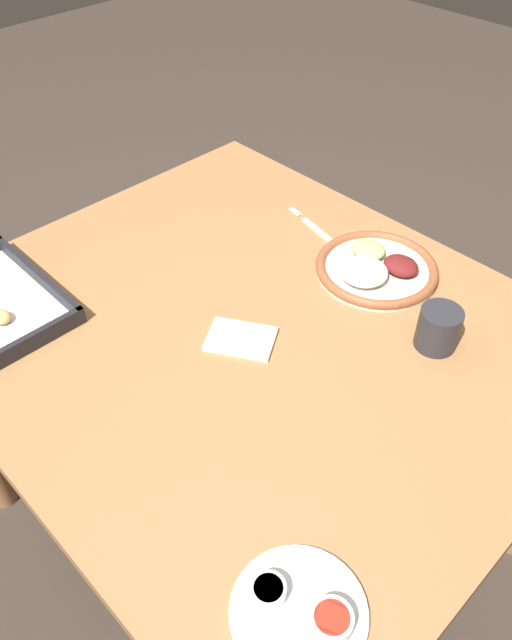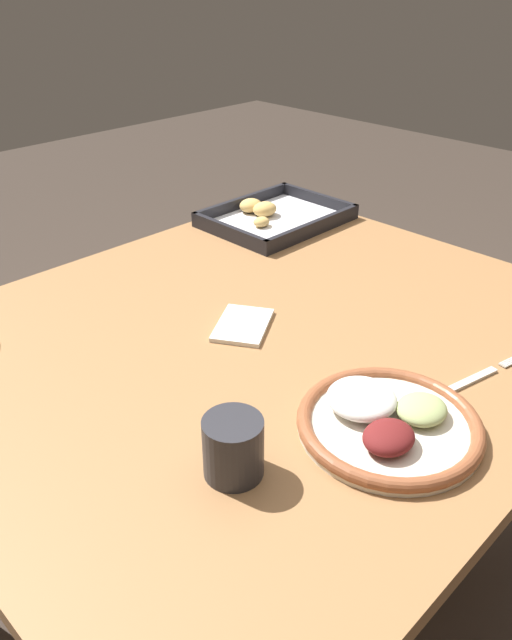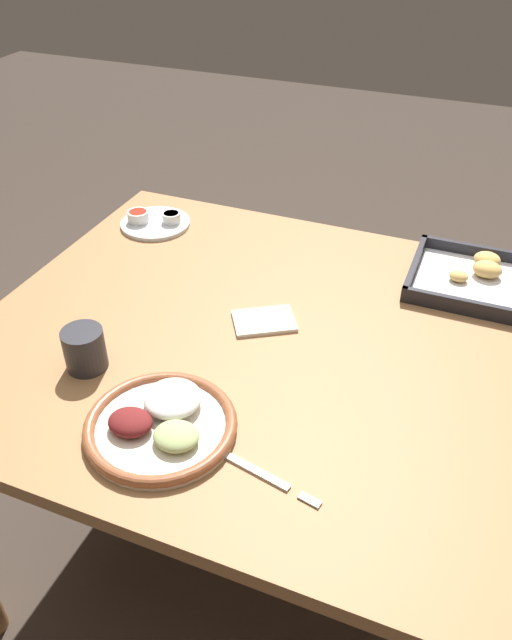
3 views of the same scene
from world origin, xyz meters
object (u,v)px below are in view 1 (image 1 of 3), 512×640
Objects in this scene: dinner_plate at (376,268)px; napkin at (241,339)px; drinking_cup at (438,328)px; saucer_plate at (301,611)px; fork at (320,232)px.

dinner_plate is 0.33m from napkin.
dinner_plate is 1.69× the size of napkin.
saucer_plate is at bearing 106.58° from drinking_cup.
drinking_cup is 0.35m from napkin.
saucer_plate is 1.18× the size of napkin.
drinking_cup is at bearing -135.83° from napkin.
saucer_plate is at bearing 145.51° from napkin.
dinner_plate is 0.18m from fork.
drinking_cup is (0.16, -0.52, 0.03)m from saucer_plate.
saucer_plate is 0.55m from drinking_cup.
napkin is (0.05, 0.33, -0.01)m from dinner_plate.
fork is at bearing -8.37° from dinner_plate.
dinner_plate reaches higher than napkin.
saucer_plate is at bearing 120.35° from dinner_plate.
saucer_plate is 0.49m from napkin.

